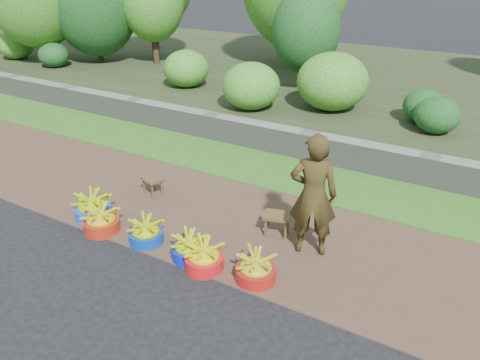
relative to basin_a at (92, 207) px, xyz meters
The scene contains 14 objects.
ground_plane 2.00m from the basin_a, 10.09° to the right, with size 120.00×120.00×0.00m, color black.
dirt_shoulder 2.17m from the basin_a, 24.66° to the left, with size 80.00×2.50×0.02m, color #4D3629.
grass_verge 3.51m from the basin_a, 55.92° to the left, with size 80.00×1.50×0.04m, color #366D20.
retaining_wall 4.23m from the basin_a, 62.38° to the left, with size 80.00×0.35×0.55m, color slate.
earth_bank 8.87m from the basin_a, 77.22° to the left, with size 80.00×10.00×0.50m, color #2E381E.
basin_a is the anchor object (origin of this frame).
basin_b 0.45m from the basin_a, 28.34° to the right, with size 0.52×0.52×0.39m.
basin_c 1.16m from the basin_a, ahead, with size 0.49×0.49×0.36m.
basin_d 1.90m from the basin_a, ahead, with size 0.48×0.48×0.36m.
basin_e 2.20m from the basin_a, ahead, with size 0.50×0.50×0.38m.
basin_f 2.88m from the basin_a, ahead, with size 0.51×0.51×0.38m.
stool_left 1.08m from the basin_a, 72.64° to the left, with size 0.41×0.36×0.30m.
stool_right 2.82m from the basin_a, 20.09° to the left, with size 0.44×0.38×0.33m.
vendor_woman 3.39m from the basin_a, 14.51° to the left, with size 0.62×0.41×1.70m, color black.
Camera 1 is at (3.10, -3.87, 3.70)m, focal length 35.00 mm.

